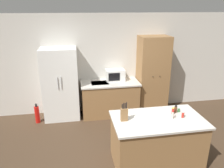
# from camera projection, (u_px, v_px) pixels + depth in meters

# --- Properties ---
(ground_plane) EXTENTS (14.00, 14.00, 0.00)m
(ground_plane) POSITION_uv_depth(u_px,v_px,m) (132.00, 160.00, 4.14)
(ground_plane) COLOR #423021
(wall_back) EXTENTS (7.20, 0.06, 2.60)m
(wall_back) POSITION_uv_depth(u_px,v_px,m) (112.00, 63.00, 5.87)
(wall_back) COLOR beige
(wall_back) RESTS_ON ground_plane
(refrigerator) EXTENTS (0.87, 0.65, 1.82)m
(refrigerator) POSITION_uv_depth(u_px,v_px,m) (61.00, 84.00, 5.46)
(refrigerator) COLOR white
(refrigerator) RESTS_ON ground_plane
(back_counter) EXTENTS (1.51, 0.71, 0.90)m
(back_counter) POSITION_uv_depth(u_px,v_px,m) (110.00, 98.00, 5.80)
(back_counter) COLOR olive
(back_counter) RESTS_ON ground_plane
(pantry_cabinet) EXTENTS (0.77, 0.59, 2.05)m
(pantry_cabinet) POSITION_uv_depth(u_px,v_px,m) (152.00, 75.00, 5.84)
(pantry_cabinet) COLOR olive
(pantry_cabinet) RESTS_ON ground_plane
(kitchen_island) EXTENTS (1.60, 0.93, 0.90)m
(kitchen_island) POSITION_uv_depth(u_px,v_px,m) (156.00, 141.00, 3.96)
(kitchen_island) COLOR olive
(kitchen_island) RESTS_ON ground_plane
(microwave) EXTENTS (0.49, 0.35, 0.29)m
(microwave) POSITION_uv_depth(u_px,v_px,m) (115.00, 75.00, 5.76)
(microwave) COLOR white
(microwave) RESTS_ON back_counter
(knife_block) EXTENTS (0.12, 0.06, 0.34)m
(knife_block) POSITION_uv_depth(u_px,v_px,m) (124.00, 114.00, 3.70)
(knife_block) COLOR olive
(knife_block) RESTS_ON kitchen_island
(spice_bottle_tall_dark) EXTENTS (0.04, 0.04, 0.15)m
(spice_bottle_tall_dark) POSITION_uv_depth(u_px,v_px,m) (173.00, 115.00, 3.79)
(spice_bottle_tall_dark) COLOR beige
(spice_bottle_tall_dark) RESTS_ON kitchen_island
(spice_bottle_short_red) EXTENTS (0.04, 0.04, 0.09)m
(spice_bottle_short_red) POSITION_uv_depth(u_px,v_px,m) (179.00, 110.00, 4.04)
(spice_bottle_short_red) COLOR #337033
(spice_bottle_short_red) RESTS_ON kitchen_island
(spice_bottle_amber_oil) EXTENTS (0.05, 0.05, 0.14)m
(spice_bottle_amber_oil) POSITION_uv_depth(u_px,v_px,m) (176.00, 109.00, 4.01)
(spice_bottle_amber_oil) COLOR #563319
(spice_bottle_amber_oil) RESTS_ON kitchen_island
(spice_bottle_green_herb) EXTENTS (0.04, 0.04, 0.12)m
(spice_bottle_green_herb) POSITION_uv_depth(u_px,v_px,m) (183.00, 115.00, 3.83)
(spice_bottle_green_herb) COLOR #B2281E
(spice_bottle_green_herb) RESTS_ON kitchen_island
(spice_bottle_pale_salt) EXTENTS (0.05, 0.05, 0.13)m
(spice_bottle_pale_salt) POSITION_uv_depth(u_px,v_px,m) (173.00, 111.00, 3.95)
(spice_bottle_pale_salt) COLOR #B2281E
(spice_bottle_pale_salt) RESTS_ON kitchen_island
(fire_extinguisher) EXTENTS (0.11, 0.11, 0.50)m
(fire_extinguisher) POSITION_uv_depth(u_px,v_px,m) (37.00, 114.00, 5.42)
(fire_extinguisher) COLOR red
(fire_extinguisher) RESTS_ON ground_plane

